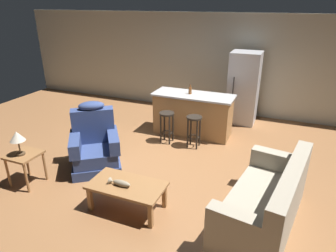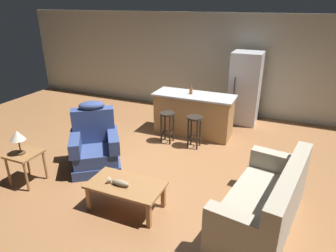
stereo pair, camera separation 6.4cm
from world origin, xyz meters
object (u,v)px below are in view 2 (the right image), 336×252
refrigerator (245,88)px  bar_stool_right (194,126)px  end_table (25,158)px  fish_figurine (118,183)px  table_lamp (18,137)px  coffee_table (126,187)px  recliner_near_lamp (95,145)px  kitchen_island (193,114)px  bar_stool_left (167,122)px  bottle_tall_green (191,90)px  couch (265,204)px

refrigerator → bar_stool_right: bearing=-110.1°
end_table → bar_stool_right: 3.21m
fish_figurine → end_table: end_table is taller
table_lamp → refrigerator: size_ratio=0.23×
coffee_table → table_lamp: size_ratio=2.68×
fish_figurine → bar_stool_right: size_ratio=0.50×
recliner_near_lamp → end_table: 1.18m
kitchen_island → bar_stool_left: size_ratio=2.65×
coffee_table → refrigerator: refrigerator is taller
kitchen_island → refrigerator: (0.90, 1.20, 0.40)m
bottle_tall_green → kitchen_island: bearing=-0.9°
bar_stool_left → bottle_tall_green: (0.30, 0.63, 0.56)m
fish_figurine → kitchen_island: 3.03m
fish_figurine → refrigerator: size_ratio=0.19×
bar_stool_right → refrigerator: 1.99m
bar_stool_right → refrigerator: bearing=69.9°
fish_figurine → couch: size_ratio=0.17×
coffee_table → bar_stool_left: bearing=98.5°
coffee_table → bar_stool_right: 2.35m
kitchen_island → bar_stool_left: 0.73m
kitchen_island → bottle_tall_green: bearing=179.1°
end_table → bottle_tall_green: bottle_tall_green is taller
couch → table_lamp: size_ratio=4.90×
table_lamp → bar_stool_left: bearing=57.4°
table_lamp → kitchen_island: bearing=57.7°
end_table → kitchen_island: kitchen_island is taller
recliner_near_lamp → kitchen_island: 2.41m
coffee_table → couch: couch is taller
bar_stool_right → coffee_table: bearing=-96.4°
recliner_near_lamp → bar_stool_left: recliner_near_lamp is taller
fish_figurine → end_table: 1.81m
recliner_near_lamp → bottle_tall_green: (1.10, 2.10, 0.61)m
refrigerator → recliner_near_lamp: bearing=-122.3°
table_lamp → bar_stool_right: (2.16, 2.43, -0.40)m
bar_stool_right → refrigerator: size_ratio=0.39×
bar_stool_left → bar_stool_right: size_ratio=1.00×
couch → bar_stool_left: bearing=-30.9°
fish_figurine → table_lamp: 1.87m
fish_figurine → table_lamp: table_lamp is taller
kitchen_island → table_lamp: bearing=-122.3°
fish_figurine → bottle_tall_green: (0.03, 3.03, 0.57)m
bar_stool_left → refrigerator: (1.28, 1.83, 0.41)m
bar_stool_right → couch: bearing=-49.0°
table_lamp → bar_stool_right: table_lamp is taller
recliner_near_lamp → bottle_tall_green: 2.45m
recliner_near_lamp → bar_stool_right: (1.42, 1.47, 0.05)m
recliner_near_lamp → coffee_table: bearing=17.2°
coffee_table → bar_stool_left: (-0.35, 2.33, 0.11)m
coffee_table → bottle_tall_green: bearing=91.0°
end_table → refrigerator: bearing=56.3°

